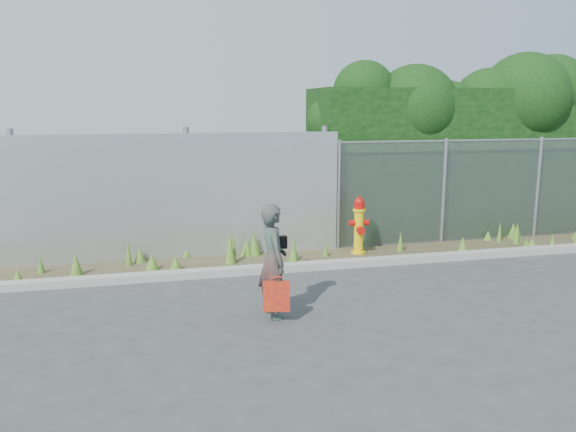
% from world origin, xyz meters
% --- Properties ---
extents(ground, '(80.00, 80.00, 0.00)m').
position_xyz_m(ground, '(0.00, 0.00, 0.00)').
color(ground, '#39393B').
rests_on(ground, ground).
extents(curb, '(16.00, 0.22, 0.12)m').
position_xyz_m(curb, '(0.00, 1.80, 0.06)').
color(curb, gray).
rests_on(curb, ground).
extents(weed_strip, '(16.00, 1.34, 0.52)m').
position_xyz_m(weed_strip, '(-0.53, 2.51, 0.13)').
color(weed_strip, '#423B26').
rests_on(weed_strip, ground).
extents(corrugated_fence, '(8.50, 0.21, 2.30)m').
position_xyz_m(corrugated_fence, '(-3.25, 3.01, 1.10)').
color(corrugated_fence, '#A7AAAE').
rests_on(corrugated_fence, ground).
extents(chainlink_fence, '(6.50, 0.07, 2.05)m').
position_xyz_m(chainlink_fence, '(4.25, 3.00, 1.03)').
color(chainlink_fence, gray).
rests_on(chainlink_fence, ground).
extents(hedge, '(7.46, 2.06, 3.77)m').
position_xyz_m(hedge, '(4.61, 3.99, 2.07)').
color(hedge, black).
rests_on(hedge, ground).
extents(fire_hydrant, '(0.36, 0.32, 1.08)m').
position_xyz_m(fire_hydrant, '(1.29, 2.52, 0.52)').
color(fire_hydrant, yellow).
rests_on(fire_hydrant, ground).
extents(woman, '(0.39, 0.56, 1.47)m').
position_xyz_m(woman, '(-0.85, -0.10, 0.73)').
color(woman, '#106759').
rests_on(woman, ground).
extents(red_tote_bag, '(0.33, 0.12, 0.43)m').
position_xyz_m(red_tote_bag, '(-0.86, -0.34, 0.35)').
color(red_tote_bag, '#AA091C').
extents(black_shoulder_bag, '(0.21, 0.09, 0.16)m').
position_xyz_m(black_shoulder_bag, '(-0.75, 0.04, 0.94)').
color(black_shoulder_bag, black).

